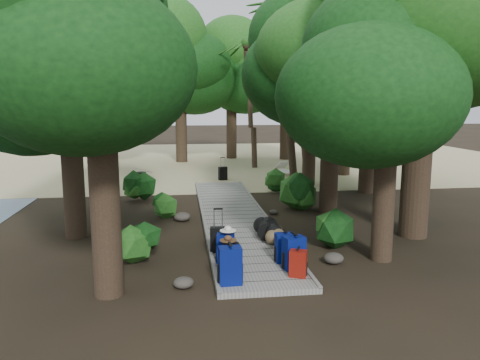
{
  "coord_description": "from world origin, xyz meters",
  "views": [
    {
      "loc": [
        -1.62,
        -13.11,
        3.6
      ],
      "look_at": [
        0.36,
        2.29,
        1.0
      ],
      "focal_mm": 35.0,
      "sensor_mm": 36.0,
      "label": 1
    }
  ],
  "objects": [
    {
      "name": "tree_back_d",
      "position": [
        -5.84,
        14.49,
        3.73
      ],
      "size": [
        4.48,
        4.48,
        7.47
      ],
      "primitive_type": null,
      "color": "black",
      "rests_on": "ground"
    },
    {
      "name": "rock_right_b",
      "position": [
        2.39,
        -1.36,
        0.11
      ],
      "size": [
        0.41,
        0.37,
        0.23
      ],
      "primitive_type": null,
      "color": "#4C473F",
      "rests_on": "ground"
    },
    {
      "name": "tree_back_a",
      "position": [
        -1.53,
        15.23,
        4.84
      ],
      "size": [
        5.59,
        5.59,
        9.67
      ],
      "primitive_type": null,
      "color": "black",
      "rests_on": "ground"
    },
    {
      "name": "tree_right_d",
      "position": [
        5.81,
        4.62,
        4.87
      ],
      "size": [
        5.32,
        5.32,
        9.75
      ],
      "primitive_type": null,
      "color": "black",
      "rests_on": "ground"
    },
    {
      "name": "shrub_right_c",
      "position": [
        2.1,
        5.06,
        0.41
      ],
      "size": [
        0.91,
        0.91,
        0.82
      ],
      "primitive_type": null,
      "color": "#1C4E17",
      "rests_on": "ground"
    },
    {
      "name": "rock_left_d",
      "position": [
        -1.92,
        3.41,
        0.09
      ],
      "size": [
        0.32,
        0.29,
        0.18
      ],
      "primitive_type": null,
      "color": "#4C473F",
      "rests_on": "ground"
    },
    {
      "name": "tree_right_f",
      "position": [
        6.42,
        9.06,
        4.55
      ],
      "size": [
        5.09,
        5.09,
        9.1
      ],
      "primitive_type": null,
      "color": "black",
      "rests_on": "ground"
    },
    {
      "name": "backpack_right_d",
      "position": [
        0.77,
        -2.81,
        0.37
      ],
      "size": [
        0.36,
        0.28,
        0.49
      ],
      "primitive_type": null,
      "rotation": [
        0.0,
        0.0,
        -0.16
      ],
      "color": "#383B16",
      "rests_on": "boardwalk"
    },
    {
      "name": "palm_right_b",
      "position": [
        5.13,
        11.61,
        4.4
      ],
      "size": [
        4.56,
        4.56,
        8.81
      ],
      "primitive_type": null,
      "color": "#164312",
      "rests_on": "ground"
    },
    {
      "name": "backpack_right_a",
      "position": [
        0.68,
        -4.34,
        0.42
      ],
      "size": [
        0.4,
        0.35,
        0.6
      ],
      "primitive_type": null,
      "rotation": [
        0.0,
        0.0,
        -0.4
      ],
      "color": "maroon",
      "rests_on": "boardwalk"
    },
    {
      "name": "backpack_left_a",
      "position": [
        -0.71,
        -4.55,
        0.53
      ],
      "size": [
        0.45,
        0.32,
        0.82
      ],
      "primitive_type": null,
      "rotation": [
        0.0,
        0.0,
        0.03
      ],
      "color": "#080D73",
      "rests_on": "boardwalk"
    },
    {
      "name": "tree_left_b",
      "position": [
        -4.44,
        -0.46,
        4.01
      ],
      "size": [
        4.45,
        4.45,
        8.02
      ],
      "primitive_type": null,
      "color": "black",
      "rests_on": "ground"
    },
    {
      "name": "sun_lounger",
      "position": [
        3.56,
        9.39,
        0.33
      ],
      "size": [
        1.17,
        2.0,
        0.61
      ],
      "primitive_type": null,
      "rotation": [
        0.0,
        0.0,
        0.31
      ],
      "color": "silver",
      "rests_on": "sand_beach"
    },
    {
      "name": "lone_suitcase_on_sand",
      "position": [
        0.32,
        8.24,
        0.32
      ],
      "size": [
        0.43,
        0.31,
        0.61
      ],
      "primitive_type": null,
      "rotation": [
        0.0,
        0.0,
        0.26
      ],
      "color": "black",
      "rests_on": "sand_beach"
    },
    {
      "name": "tree_right_b",
      "position": [
        4.6,
        -1.53,
        5.36
      ],
      "size": [
        6.01,
        6.01,
        10.73
      ],
      "primitive_type": null,
      "color": "black",
      "rests_on": "ground"
    },
    {
      "name": "backpack_left_c",
      "position": [
        -0.68,
        -3.3,
        0.48
      ],
      "size": [
        0.42,
        0.33,
        0.71
      ],
      "primitive_type": null,
      "rotation": [
        0.0,
        0.0,
        -0.16
      ],
      "color": "#080D73",
      "rests_on": "boardwalk"
    },
    {
      "name": "tree_back_c",
      "position": [
        4.92,
        15.66,
        4.45
      ],
      "size": [
        4.95,
        4.95,
        8.91
      ],
      "primitive_type": null,
      "color": "black",
      "rests_on": "ground"
    },
    {
      "name": "backpack_right_c",
      "position": [
        0.61,
        -3.44,
        0.47
      ],
      "size": [
        0.43,
        0.31,
        0.71
      ],
      "primitive_type": null,
      "rotation": [
        0.0,
        0.0,
        0.04
      ],
      "color": "#080D73",
      "rests_on": "boardwalk"
    },
    {
      "name": "suitcase_on_boardwalk",
      "position": [
        -0.78,
        -2.57,
        0.42
      ],
      "size": [
        0.4,
        0.24,
        0.59
      ],
      "primitive_type": null,
      "rotation": [
        0.0,
        0.0,
        -0.08
      ],
      "color": "black",
      "rests_on": "boardwalk"
    },
    {
      "name": "shrub_left_c",
      "position": [
        -3.16,
        4.1,
        0.52
      ],
      "size": [
        1.16,
        1.16,
        1.04
      ],
      "primitive_type": null,
      "color": "#1C4E17",
      "rests_on": "ground"
    },
    {
      "name": "shrub_left_a",
      "position": [
        -2.56,
        -2.84,
        0.45
      ],
      "size": [
        1.0,
        1.0,
        0.9
      ],
      "primitive_type": null,
      "color": "#1C4E17",
      "rests_on": "ground"
    },
    {
      "name": "hat_brown",
      "position": [
        -0.67,
        -3.72,
        0.79
      ],
      "size": [
        0.36,
        0.36,
        0.11
      ],
      "primitive_type": null,
      "color": "#51351E",
      "rests_on": "backpack_left_b"
    },
    {
      "name": "rock_left_c",
      "position": [
        -1.6,
        0.88,
        0.14
      ],
      "size": [
        0.51,
        0.46,
        0.28
      ],
      "primitive_type": null,
      "color": "#4C473F",
      "rests_on": "ground"
    },
    {
      "name": "shrub_right_a",
      "position": [
        2.16,
        -2.26,
        0.49
      ],
      "size": [
        1.09,
        1.09,
        0.98
      ],
      "primitive_type": null,
      "color": "#1C4E17",
      "rests_on": "ground"
    },
    {
      "name": "tree_left_a",
      "position": [
        -3.01,
        -4.5,
        3.91
      ],
      "size": [
        4.69,
        4.69,
        7.81
      ],
      "primitive_type": null,
      "color": "black",
      "rests_on": "ground"
    },
    {
      "name": "shrub_left_b",
      "position": [
        -2.03,
        1.17,
        0.4
      ],
      "size": [
        0.89,
        0.89,
        0.8
      ],
      "primitive_type": null,
      "color": "#1C4E17",
      "rests_on": "ground"
    },
    {
      "name": "tree_right_a",
      "position": [
        2.93,
        -3.26,
        3.5
      ],
      "size": [
        4.19,
        4.19,
        6.99
      ],
      "primitive_type": null,
      "color": "black",
      "rests_on": "ground"
    },
    {
      "name": "rock_right_d",
      "position": [
        2.49,
        4.24,
        0.13
      ],
      "size": [
        0.48,
        0.44,
        0.27
      ],
      "primitive_type": null,
      "color": "#4C473F",
      "rests_on": "ground"
    },
    {
      "name": "shrub_right_b",
      "position": [
        2.46,
        1.95,
        0.61
      ],
      "size": [
        1.35,
        1.35,
        1.21
      ],
      "primitive_type": null,
      "color": "#1C4E17",
      "rests_on": "ground"
    },
    {
      "name": "kayak",
      "position": [
        -3.5,
        9.4,
        0.19
      ],
      "size": [
        1.1,
        3.5,
        0.34
      ],
      "primitive_type": "ellipsoid",
      "rotation": [
        0.0,
        0.0,
        0.1
      ],
      "color": "#B4290F",
      "rests_on": "sand_beach"
    },
    {
      "name": "hat_white",
      "position": [
        -0.63,
        -3.32,
        0.89
      ],
      "size": [
        0.36,
        0.36,
        0.12
      ],
      "primitive_type": null,
      "color": "silver",
      "rests_on": "backpack_left_c"
    },
    {
      "name": "ground",
      "position": [
        0.0,
        0.0,
        0.0
      ],
      "size": [
        120.0,
        120.0,
        0.0
      ],
      "primitive_type": "plane",
      "color": "black",
      "rests_on": "ground"
    },
    {
      "name": "palm_right_c",
      "position": [
        2.67,
        12.34,
        3.31
      ],
      "size": [
        4.16,
        4.16,
        6.62
      ],
      "primitive_type": null,
      "color": "#164312",
      "rests_on": "ground"
    },
    {
      "name": "backpack_left_b",
      "position": [
        -0.6,
        -3.75,
        0.43
      ],
      "size": [
        0.35,
        0.26,
        0.62
      ],
      "primitive_type": null,
      "rotation": [
        0.0,
        0.0,
        0.07
      ],
      "color": "black",
      "rests_on": "boardwalk"
    },
    {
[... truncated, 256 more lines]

